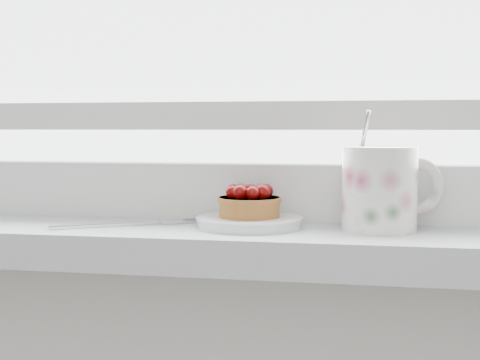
% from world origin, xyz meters
% --- Properties ---
extents(saucer, '(0.12, 0.12, 0.01)m').
position_xyz_m(saucer, '(-0.02, 1.90, 0.95)').
color(saucer, silver).
rests_on(saucer, windowsill).
extents(raspberry_tart, '(0.07, 0.07, 0.04)m').
position_xyz_m(raspberry_tart, '(-0.02, 1.90, 0.97)').
color(raspberry_tart, brown).
rests_on(raspberry_tart, saucer).
extents(floral_mug, '(0.13, 0.11, 0.14)m').
position_xyz_m(floral_mug, '(0.13, 1.90, 0.99)').
color(floral_mug, silver).
rests_on(floral_mug, windowsill).
extents(fork, '(0.17, 0.12, 0.00)m').
position_xyz_m(fork, '(-0.16, 1.88, 0.94)').
color(fork, silver).
rests_on(fork, windowsill).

